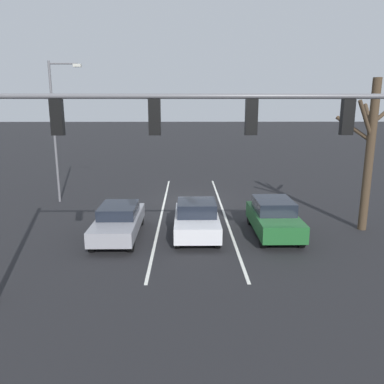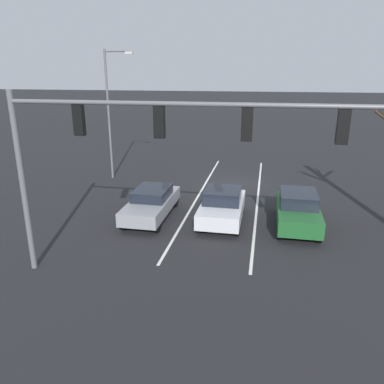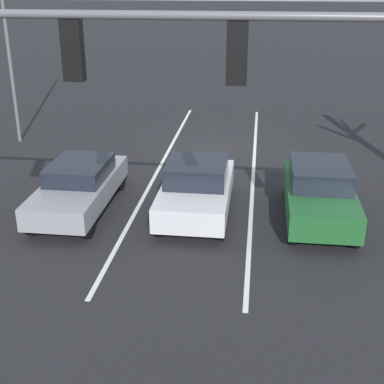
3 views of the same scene
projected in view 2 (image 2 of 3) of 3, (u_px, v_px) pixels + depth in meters
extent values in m
plane|color=black|center=(232.00, 183.00, 24.06)|extent=(240.00, 240.00, 0.00)
cube|color=silver|center=(258.00, 198.00, 21.26)|extent=(0.12, 17.32, 0.01)
cube|color=silver|center=(199.00, 194.00, 21.89)|extent=(0.12, 17.32, 0.01)
cube|color=#1E5928|center=(298.00, 213.00, 17.10)|extent=(1.84, 4.25, 0.72)
cube|color=black|center=(298.00, 198.00, 17.08)|extent=(1.62, 2.12, 0.57)
cube|color=red|center=(308.00, 196.00, 18.88)|extent=(0.24, 0.06, 0.12)
cube|color=red|center=(282.00, 194.00, 19.11)|extent=(0.24, 0.06, 0.12)
cylinder|color=black|center=(319.00, 235.00, 15.61)|extent=(0.22, 0.65, 0.65)
cylinder|color=black|center=(280.00, 232.00, 15.91)|extent=(0.22, 0.65, 0.65)
cylinder|color=black|center=(311.00, 210.00, 18.51)|extent=(0.22, 0.65, 0.65)
cylinder|color=black|center=(279.00, 207.00, 18.81)|extent=(0.22, 0.65, 0.65)
cube|color=silver|center=(222.00, 208.00, 17.75)|extent=(1.92, 4.19, 0.67)
cube|color=black|center=(223.00, 195.00, 17.63)|extent=(1.69, 1.83, 0.60)
cube|color=red|center=(240.00, 193.00, 19.49)|extent=(0.24, 0.06, 0.12)
cube|color=red|center=(214.00, 191.00, 19.74)|extent=(0.24, 0.06, 0.12)
cylinder|color=black|center=(237.00, 229.00, 16.26)|extent=(0.22, 0.62, 0.62)
cylinder|color=black|center=(199.00, 226.00, 16.57)|extent=(0.22, 0.62, 0.62)
cylinder|color=black|center=(242.00, 205.00, 19.13)|extent=(0.22, 0.62, 0.62)
cylinder|color=black|center=(210.00, 203.00, 19.44)|extent=(0.22, 0.62, 0.62)
cube|color=gray|center=(151.00, 205.00, 18.24)|extent=(1.80, 4.61, 0.62)
cube|color=black|center=(152.00, 193.00, 18.24)|extent=(1.58, 2.12, 0.48)
cube|color=red|center=(175.00, 189.00, 20.19)|extent=(0.24, 0.06, 0.12)
cube|color=red|center=(153.00, 188.00, 20.43)|extent=(0.24, 0.06, 0.12)
cylinder|color=black|center=(157.00, 225.00, 16.59)|extent=(0.22, 0.67, 0.67)
cylinder|color=black|center=(124.00, 223.00, 16.87)|extent=(0.22, 0.67, 0.67)
cylinder|color=black|center=(175.00, 200.00, 19.80)|extent=(0.22, 0.67, 0.67)
cylinder|color=black|center=(147.00, 199.00, 20.09)|extent=(0.22, 0.67, 0.67)
cylinder|color=slate|center=(23.00, 185.00, 12.72)|extent=(0.20, 0.20, 6.30)
cylinder|color=slate|center=(196.00, 104.00, 10.76)|extent=(11.97, 0.14, 0.14)
cube|color=black|center=(343.00, 127.00, 10.16)|extent=(0.32, 0.22, 0.95)
sphere|color=red|center=(343.00, 116.00, 10.23)|extent=(0.20, 0.20, 0.20)
sphere|color=#4C420C|center=(342.00, 126.00, 10.31)|extent=(0.20, 0.20, 0.20)
sphere|color=#0A3814|center=(341.00, 137.00, 10.40)|extent=(0.20, 0.20, 0.20)
cube|color=black|center=(247.00, 125.00, 10.65)|extent=(0.32, 0.22, 0.95)
sphere|color=red|center=(248.00, 114.00, 10.71)|extent=(0.20, 0.20, 0.20)
sphere|color=#4C420C|center=(247.00, 124.00, 10.80)|extent=(0.20, 0.20, 0.20)
sphere|color=#0A3814|center=(247.00, 134.00, 10.88)|extent=(0.20, 0.20, 0.20)
cube|color=black|center=(159.00, 122.00, 11.13)|extent=(0.32, 0.22, 0.95)
sphere|color=red|center=(161.00, 112.00, 11.19)|extent=(0.20, 0.20, 0.20)
sphere|color=#4C420C|center=(161.00, 122.00, 11.28)|extent=(0.20, 0.20, 0.20)
sphere|color=#0A3814|center=(161.00, 131.00, 11.36)|extent=(0.20, 0.20, 0.20)
cube|color=black|center=(79.00, 120.00, 11.61)|extent=(0.32, 0.22, 0.95)
sphere|color=red|center=(81.00, 110.00, 11.67)|extent=(0.20, 0.20, 0.20)
sphere|color=#4C420C|center=(81.00, 120.00, 11.76)|extent=(0.20, 0.20, 0.20)
sphere|color=#0A3814|center=(82.00, 129.00, 11.85)|extent=(0.20, 0.20, 0.20)
cylinder|color=slate|center=(109.00, 117.00, 24.06)|extent=(0.14, 0.14, 8.17)
cylinder|color=slate|center=(117.00, 51.00, 22.71)|extent=(1.59, 0.09, 0.09)
cube|color=beige|center=(129.00, 53.00, 22.59)|extent=(0.44, 0.24, 0.16)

